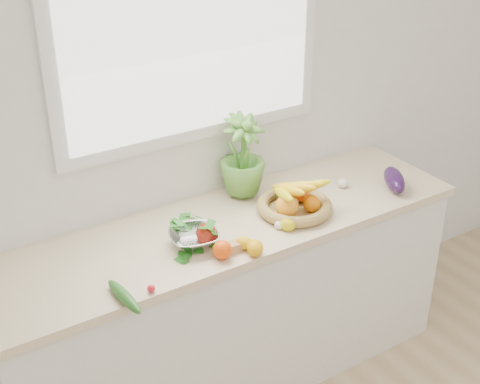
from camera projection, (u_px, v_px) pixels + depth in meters
back_wall at (192, 107)px, 2.98m from camera, size 4.50×0.02×2.70m
counter_cabinet at (229, 307)px, 3.19m from camera, size 2.20×0.58×0.86m
countertop at (228, 227)px, 2.98m from camera, size 2.24×0.62×0.04m
window_frame at (191, 18)px, 2.78m from camera, size 1.30×0.03×1.10m
window_pane at (193, 19)px, 2.77m from camera, size 1.18×0.01×0.98m
orange_loose at (222, 250)px, 2.70m from camera, size 0.09×0.09×0.08m
lemon_a at (288, 225)px, 2.90m from camera, size 0.09×0.09×0.06m
lemon_b at (255, 248)px, 2.73m from camera, size 0.10×0.11×0.07m
lemon_c at (244, 243)px, 2.77m from camera, size 0.09×0.09×0.06m
apple at (206, 233)px, 2.81m from camera, size 0.12×0.12×0.09m
ginger at (228, 249)px, 2.75m from camera, size 0.12×0.05×0.04m
garlic_a at (343, 183)px, 3.26m from camera, size 0.06×0.06×0.04m
garlic_b at (294, 202)px, 3.09m from camera, size 0.06×0.06×0.04m
garlic_c at (280, 225)px, 2.92m from camera, size 0.05×0.05×0.04m
eggplant at (394, 180)px, 3.24m from camera, size 0.19×0.25×0.09m
cucumber at (124, 296)px, 2.46m from camera, size 0.06×0.25×0.05m
radish at (151, 289)px, 2.51m from camera, size 0.04×0.04×0.03m
potted_herb at (243, 154)px, 3.10m from camera, size 0.26×0.26×0.39m
fruit_basket at (294, 202)px, 3.03m from camera, size 0.45×0.45×0.18m
colander_with_spinach at (194, 234)px, 2.78m from camera, size 0.25×0.25×0.11m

